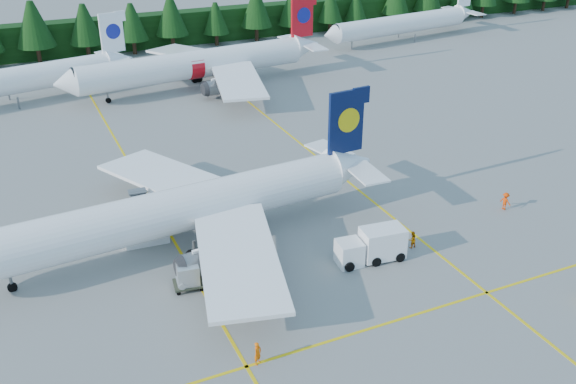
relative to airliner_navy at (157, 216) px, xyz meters
name	(u,v)px	position (x,y,z in m)	size (l,w,h in m)	color
ground	(380,271)	(15.50, -10.53, -3.44)	(320.00, 320.00, 0.00)	gray
taxi_stripe_a	(151,202)	(1.50, 9.47, -3.44)	(0.25, 120.00, 0.01)	yellow
taxi_stripe_b	(330,167)	(21.50, 9.47, -3.44)	(0.25, 120.00, 0.01)	yellow
taxi_stripe_cross	(423,312)	(15.50, -16.53, -3.44)	(80.00, 0.25, 0.01)	yellow
treeline_hedge	(143,31)	(15.50, 71.47, -0.44)	(220.00, 4.00, 6.00)	black
airliner_navy	(157,216)	(0.00, 0.00, 0.00)	(39.40, 32.31, 11.45)	white
airliner_red	(189,66)	(15.79, 43.28, 0.14)	(41.00, 33.59, 11.93)	white
airliner_far_right	(397,25)	(60.29, 55.86, -0.16)	(35.86, 8.08, 10.46)	white
airstairs	(146,233)	(-0.68, 2.38, -2.70)	(3.92, 5.32, 3.40)	white
service_truck	(371,246)	(15.70, -8.66, -2.06)	(5.98, 2.70, 2.79)	white
uld_pair	(207,274)	(2.07, -6.73, -2.24)	(5.41, 3.02, 1.79)	#373B2B
crew_a	(258,353)	(2.30, -16.55, -2.59)	(0.63, 0.41, 1.71)	#FF6205
crew_b	(412,240)	(20.01, -8.46, -2.66)	(0.76, 0.59, 1.57)	orange
crew_c	(505,201)	(32.21, -6.30, -2.56)	(0.73, 0.49, 1.77)	#E33A04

